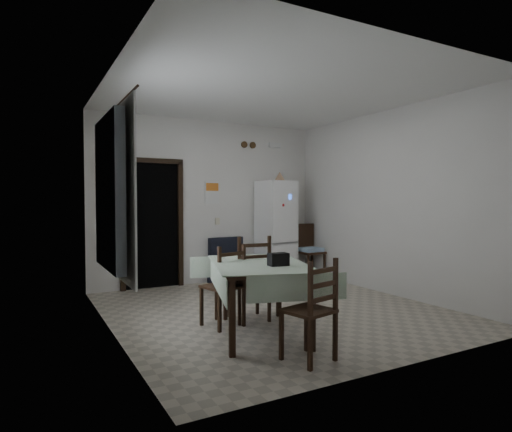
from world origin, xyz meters
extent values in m
plane|color=#ACA18C|center=(0.00, 0.00, 0.00)|extent=(4.50, 4.50, 0.00)
cube|color=black|center=(-1.05, 2.46, 1.05)|extent=(0.90, 0.45, 2.10)
cube|color=black|center=(-1.54, 2.22, 1.05)|extent=(0.08, 0.10, 2.18)
cube|color=black|center=(-0.56, 2.22, 1.05)|extent=(0.08, 0.10, 2.18)
cube|color=black|center=(-1.05, 2.22, 2.14)|extent=(1.06, 0.10, 0.08)
cube|color=silver|center=(-2.15, -0.20, 1.55)|extent=(0.10, 1.20, 1.60)
cube|color=silver|center=(-2.04, -0.20, 1.55)|extent=(0.02, 1.45, 1.85)
cylinder|color=black|center=(-2.03, -0.20, 2.50)|extent=(0.02, 1.60, 0.02)
cube|color=white|center=(0.05, 2.24, 1.62)|extent=(0.28, 0.02, 0.40)
cube|color=orange|center=(0.05, 2.23, 1.72)|extent=(0.24, 0.01, 0.14)
cube|color=beige|center=(0.15, 2.24, 1.10)|extent=(0.08, 0.02, 0.12)
cylinder|color=#503920|center=(0.70, 2.23, 2.52)|extent=(0.12, 0.03, 0.12)
cylinder|color=#503920|center=(0.88, 2.23, 2.52)|extent=(0.12, 0.03, 0.12)
cube|color=white|center=(1.35, 2.21, 2.55)|extent=(0.25, 0.07, 0.09)
cone|color=tan|center=(1.23, 1.83, 1.92)|extent=(0.22, 0.22, 0.17)
cube|color=black|center=(-0.60, -1.08, 0.85)|extent=(0.22, 0.14, 0.13)
camera|label=1|loc=(-2.96, -4.90, 1.46)|focal=30.00mm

